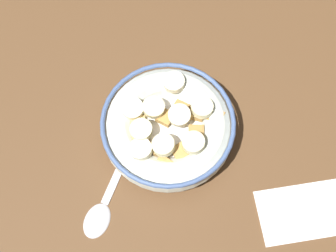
{
  "coord_description": "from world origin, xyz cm",
  "views": [
    {
      "loc": [
        -8.38,
        -20.42,
        57.63
      ],
      "look_at": [
        0.0,
        0.0,
        3.0
      ],
      "focal_mm": 49.24,
      "sensor_mm": 36.0,
      "label": 1
    }
  ],
  "objects": [
    {
      "name": "cereal_bowl",
      "position": [
        -0.01,
        -0.04,
        2.57
      ],
      "size": [
        17.14,
        17.14,
        5.85
      ],
      "color": "beige",
      "rests_on": "ground_plane"
    },
    {
      "name": "folded_napkin",
      "position": [
        11.92,
        -16.17,
        0.15
      ],
      "size": [
        12.96,
        9.49,
        0.3
      ],
      "primitive_type": "cube",
      "rotation": [
        0.0,
        0.0,
        -0.23
      ],
      "color": "white",
      "rests_on": "ground_plane"
    },
    {
      "name": "spoon",
      "position": [
        -11.52,
        -6.2,
        0.35
      ],
      "size": [
        11.01,
        11.44,
        0.8
      ],
      "color": "silver",
      "rests_on": "ground_plane"
    },
    {
      "name": "ground_plane",
      "position": [
        0.0,
        0.0,
        -1.0
      ],
      "size": [
        97.6,
        97.6,
        2.0
      ],
      "primitive_type": "cube",
      "color": "brown"
    }
  ]
}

